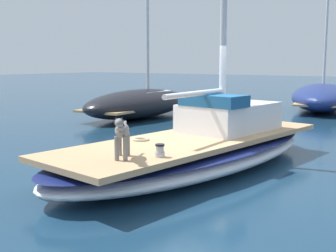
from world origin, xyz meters
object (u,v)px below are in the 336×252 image
object	(u,v)px
deck_winch	(160,151)
moored_boat_far_astern	(322,97)
dog_grey	(122,132)
coiled_rope	(141,139)
moored_boat_port_side	(139,103)
sailboat_main	(196,153)

from	to	relation	value
deck_winch	moored_boat_far_astern	distance (m)	14.35
dog_grey	coiled_rope	world-z (taller)	dog_grey
moored_boat_far_astern	moored_boat_port_side	bearing A→B (deg)	-129.21
dog_grey	deck_winch	world-z (taller)	dog_grey
moored_boat_port_side	coiled_rope	bearing A→B (deg)	-51.92
sailboat_main	dog_grey	size ratio (longest dim) A/B	9.06
deck_winch	coiled_rope	bearing A→B (deg)	139.09
dog_grey	deck_winch	distance (m)	0.68
moored_boat_far_astern	deck_winch	bearing A→B (deg)	-85.31
dog_grey	moored_boat_port_side	distance (m)	10.23
sailboat_main	dog_grey	world-z (taller)	dog_grey
deck_winch	coiled_rope	distance (m)	1.53
deck_winch	dog_grey	bearing A→B (deg)	-134.54
dog_grey	coiled_rope	xyz separation A→B (m)	(-0.73, 1.43, -0.40)
sailboat_main	moored_boat_port_side	size ratio (longest dim) A/B	1.22
coiled_rope	moored_boat_far_astern	xyz separation A→B (m)	(-0.02, 13.30, -0.06)
dog_grey	deck_winch	size ratio (longest dim) A/B	3.95
sailboat_main	dog_grey	distance (m)	2.45
sailboat_main	coiled_rope	xyz separation A→B (m)	(-0.70, -0.90, 0.35)
coiled_rope	deck_winch	bearing A→B (deg)	-40.91
dog_grey	moored_boat_far_astern	xyz separation A→B (m)	(-0.75, 14.73, -0.46)
moored_boat_far_astern	coiled_rope	bearing A→B (deg)	-89.92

